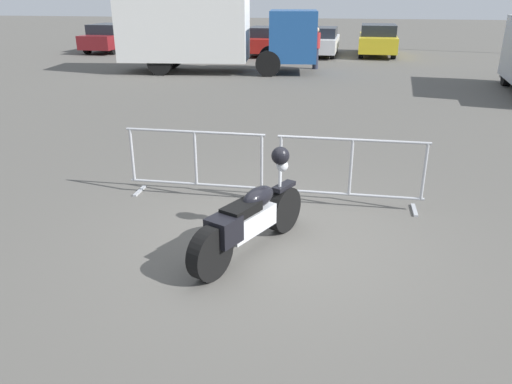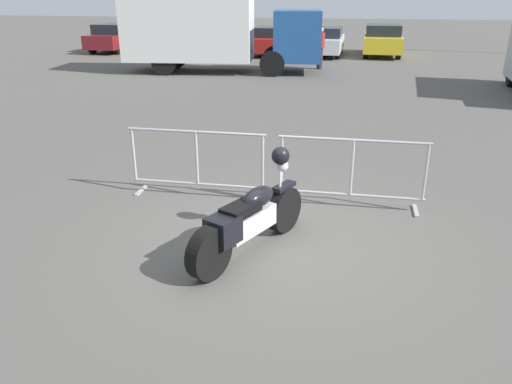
{
  "view_description": "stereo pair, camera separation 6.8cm",
  "coord_description": "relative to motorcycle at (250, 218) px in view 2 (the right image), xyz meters",
  "views": [
    {
      "loc": [
        0.8,
        -5.81,
        3.03
      ],
      "look_at": [
        -0.27,
        0.02,
        0.65
      ],
      "focal_mm": 35.0,
      "sensor_mm": 36.0,
      "label": 1
    },
    {
      "loc": [
        0.87,
        -5.8,
        3.03
      ],
      "look_at": [
        -0.27,
        0.02,
        0.65
      ],
      "focal_mm": 35.0,
      "sensor_mm": 36.0,
      "label": 2
    }
  ],
  "objects": [
    {
      "name": "crowd_barrier_near",
      "position": [
        -1.19,
        1.67,
        0.09
      ],
      "size": [
        2.19,
        0.45,
        1.07
      ],
      "rotation": [
        0.0,
        0.0,
        0.01
      ],
      "color": "#9EA0A5",
      "rests_on": "ground"
    },
    {
      "name": "ground_plane",
      "position": [
        0.27,
        0.38,
        -0.46
      ],
      "size": [
        120.0,
        120.0,
        0.0
      ],
      "primitive_type": "plane",
      "color": "#54514C"
    },
    {
      "name": "parked_car_yellow",
      "position": [
        2.38,
        21.7,
        0.31
      ],
      "size": [
        1.92,
        4.53,
        1.53
      ],
      "rotation": [
        0.0,
        0.0,
        1.55
      ],
      "color": "yellow",
      "rests_on": "ground"
    },
    {
      "name": "pedestrian",
      "position": [
        -0.38,
        16.26,
        0.46
      ],
      "size": [
        0.48,
        0.48,
        1.69
      ],
      "rotation": [
        0.0,
        0.0,
        5.43
      ],
      "color": "#262838",
      "rests_on": "ground"
    },
    {
      "name": "parked_car_maroon",
      "position": [
        -11.84,
        20.98,
        0.27
      ],
      "size": [
        1.83,
        4.3,
        1.45
      ],
      "rotation": [
        0.0,
        0.0,
        1.55
      ],
      "color": "maroon",
      "rests_on": "ground"
    },
    {
      "name": "parked_car_red",
      "position": [
        -3.31,
        21.05,
        0.24
      ],
      "size": [
        1.74,
        4.1,
        1.38
      ],
      "rotation": [
        0.0,
        0.0,
        1.55
      ],
      "color": "#B21E19",
      "rests_on": "ground"
    },
    {
      "name": "motorcycle",
      "position": [
        0.0,
        0.0,
        0.0
      ],
      "size": [
        1.07,
        2.01,
        1.21
      ],
      "rotation": [
        0.0,
        0.0,
        1.13
      ],
      "color": "black",
      "rests_on": "ground"
    },
    {
      "name": "parked_car_silver",
      "position": [
        -6.15,
        21.67,
        0.3
      ],
      "size": [
        1.89,
        4.45,
        1.5
      ],
      "rotation": [
        0.0,
        0.0,
        1.55
      ],
      "color": "#B7BABF",
      "rests_on": "ground"
    },
    {
      "name": "parked_car_white",
      "position": [
        -0.47,
        21.06,
        0.25
      ],
      "size": [
        1.76,
        4.16,
        1.4
      ],
      "rotation": [
        0.0,
        0.0,
        1.55
      ],
      "color": "white",
      "rests_on": "ground"
    },
    {
      "name": "box_truck",
      "position": [
        -4.59,
        14.58,
        1.17
      ],
      "size": [
        7.9,
        3.1,
        2.98
      ],
      "rotation": [
        0.0,
        0.0,
        0.11
      ],
      "color": "silver",
      "rests_on": "ground"
    },
    {
      "name": "parked_car_tan",
      "position": [
        -9.0,
        21.57,
        0.29
      ],
      "size": [
        1.88,
        4.42,
        1.49
      ],
      "rotation": [
        0.0,
        0.0,
        1.55
      ],
      "color": "tan",
      "rests_on": "ground"
    },
    {
      "name": "crowd_barrier_far",
      "position": [
        1.19,
        1.67,
        0.09
      ],
      "size": [
        2.19,
        0.45,
        1.07
      ],
      "rotation": [
        0.0,
        0.0,
        0.01
      ],
      "color": "#9EA0A5",
      "rests_on": "ground"
    }
  ]
}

